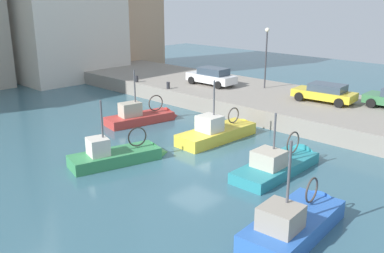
{
  "coord_description": "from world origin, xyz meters",
  "views": [
    {
      "loc": [
        -16.17,
        -15.2,
        8.62
      ],
      "look_at": [
        1.18,
        1.41,
        1.2
      ],
      "focal_mm": 40.47,
      "sensor_mm": 36.0,
      "label": 1
    }
  ],
  "objects_px": {
    "fishing_boat_teal": "(280,168)",
    "quay_streetlamp": "(266,48)",
    "fishing_boat_red": "(144,120)",
    "fishing_boat_blue": "(297,228)",
    "mooring_bollard_mid": "(168,85)",
    "parked_car_yellow": "(325,93)",
    "fishing_boat_green": "(121,160)",
    "parked_car_white": "(212,76)",
    "fishing_boat_yellow": "(220,137)",
    "mooring_bollard_north": "(137,79)"
  },
  "relations": [
    {
      "from": "fishing_boat_teal",
      "to": "quay_streetlamp",
      "type": "xyz_separation_m",
      "value": [
        11.35,
        8.89,
        4.33
      ]
    },
    {
      "from": "fishing_boat_red",
      "to": "quay_streetlamp",
      "type": "relative_size",
      "value": 1.18
    },
    {
      "from": "fishing_boat_blue",
      "to": "mooring_bollard_mid",
      "type": "height_order",
      "value": "fishing_boat_blue"
    },
    {
      "from": "parked_car_yellow",
      "to": "mooring_bollard_mid",
      "type": "relative_size",
      "value": 8.04
    },
    {
      "from": "fishing_boat_green",
      "to": "parked_car_white",
      "type": "height_order",
      "value": "fishing_boat_green"
    },
    {
      "from": "fishing_boat_blue",
      "to": "quay_streetlamp",
      "type": "relative_size",
      "value": 1.22
    },
    {
      "from": "fishing_boat_green",
      "to": "parked_car_white",
      "type": "distance_m",
      "value": 15.48
    },
    {
      "from": "fishing_boat_green",
      "to": "mooring_bollard_mid",
      "type": "bearing_deg",
      "value": 35.56
    },
    {
      "from": "fishing_boat_red",
      "to": "parked_car_yellow",
      "type": "relative_size",
      "value": 1.29
    },
    {
      "from": "fishing_boat_blue",
      "to": "parked_car_yellow",
      "type": "height_order",
      "value": "fishing_boat_blue"
    },
    {
      "from": "parked_car_yellow",
      "to": "quay_streetlamp",
      "type": "height_order",
      "value": "quay_streetlamp"
    },
    {
      "from": "fishing_boat_teal",
      "to": "mooring_bollard_mid",
      "type": "xyz_separation_m",
      "value": [
        5.7,
        14.36,
        1.35
      ]
    },
    {
      "from": "fishing_boat_yellow",
      "to": "fishing_boat_green",
      "type": "bearing_deg",
      "value": 168.42
    },
    {
      "from": "fishing_boat_red",
      "to": "fishing_boat_teal",
      "type": "bearing_deg",
      "value": -94.07
    },
    {
      "from": "fishing_boat_yellow",
      "to": "mooring_bollard_north",
      "type": "xyz_separation_m",
      "value": [
        4.0,
        12.93,
        1.35
      ]
    },
    {
      "from": "parked_car_white",
      "to": "mooring_bollard_north",
      "type": "xyz_separation_m",
      "value": [
        -3.56,
        5.57,
        -0.48
      ]
    },
    {
      "from": "fishing_boat_green",
      "to": "mooring_bollard_north",
      "type": "bearing_deg",
      "value": 47.53
    },
    {
      "from": "mooring_bollard_mid",
      "to": "quay_streetlamp",
      "type": "relative_size",
      "value": 0.11
    },
    {
      "from": "fishing_boat_red",
      "to": "fishing_boat_green",
      "type": "bearing_deg",
      "value": -139.63
    },
    {
      "from": "fishing_boat_green",
      "to": "parked_car_yellow",
      "type": "relative_size",
      "value": 1.3
    },
    {
      "from": "fishing_boat_yellow",
      "to": "mooring_bollard_north",
      "type": "bearing_deg",
      "value": 72.8
    },
    {
      "from": "fishing_boat_yellow",
      "to": "parked_car_white",
      "type": "height_order",
      "value": "fishing_boat_yellow"
    },
    {
      "from": "fishing_boat_teal",
      "to": "quay_streetlamp",
      "type": "distance_m",
      "value": 15.06
    },
    {
      "from": "fishing_boat_yellow",
      "to": "parked_car_white",
      "type": "bearing_deg",
      "value": 44.22
    },
    {
      "from": "mooring_bollard_mid",
      "to": "fishing_boat_yellow",
      "type": "bearing_deg",
      "value": -114.14
    },
    {
      "from": "fishing_boat_teal",
      "to": "mooring_bollard_mid",
      "type": "height_order",
      "value": "fishing_boat_teal"
    },
    {
      "from": "fishing_boat_yellow",
      "to": "mooring_bollard_north",
      "type": "distance_m",
      "value": 13.6
    },
    {
      "from": "fishing_boat_yellow",
      "to": "parked_car_white",
      "type": "xyz_separation_m",
      "value": [
        7.56,
        7.35,
        1.82
      ]
    },
    {
      "from": "fishing_boat_red",
      "to": "parked_car_white",
      "type": "distance_m",
      "value": 8.7
    },
    {
      "from": "parked_car_white",
      "to": "fishing_boat_red",
      "type": "bearing_deg",
      "value": -172.32
    },
    {
      "from": "fishing_boat_red",
      "to": "fishing_boat_blue",
      "type": "distance_m",
      "value": 16.27
    },
    {
      "from": "fishing_boat_green",
      "to": "fishing_boat_blue",
      "type": "xyz_separation_m",
      "value": [
        0.29,
        -10.47,
        0.01
      ]
    },
    {
      "from": "fishing_boat_yellow",
      "to": "parked_car_white",
      "type": "distance_m",
      "value": 10.7
    },
    {
      "from": "fishing_boat_teal",
      "to": "mooring_bollard_mid",
      "type": "relative_size",
      "value": 11.27
    },
    {
      "from": "fishing_boat_red",
      "to": "parked_car_white",
      "type": "height_order",
      "value": "fishing_boat_red"
    },
    {
      "from": "fishing_boat_green",
      "to": "fishing_boat_red",
      "type": "xyz_separation_m",
      "value": [
        5.72,
        4.86,
        0.02
      ]
    },
    {
      "from": "fishing_boat_red",
      "to": "quay_streetlamp",
      "type": "xyz_separation_m",
      "value": [
        10.52,
        -2.76,
        4.32
      ]
    },
    {
      "from": "mooring_bollard_mid",
      "to": "quay_streetlamp",
      "type": "distance_m",
      "value": 8.41
    },
    {
      "from": "fishing_boat_green",
      "to": "quay_streetlamp",
      "type": "xyz_separation_m",
      "value": [
        16.25,
        2.1,
        4.34
      ]
    },
    {
      "from": "quay_streetlamp",
      "to": "parked_car_white",
      "type": "bearing_deg",
      "value": 118.24
    },
    {
      "from": "fishing_boat_green",
      "to": "fishing_boat_red",
      "type": "bearing_deg",
      "value": 40.37
    },
    {
      "from": "quay_streetlamp",
      "to": "fishing_boat_blue",
      "type": "bearing_deg",
      "value": -141.76
    },
    {
      "from": "fishing_boat_blue",
      "to": "parked_car_yellow",
      "type": "relative_size",
      "value": 1.33
    },
    {
      "from": "fishing_boat_red",
      "to": "quay_streetlamp",
      "type": "distance_m",
      "value": 11.71
    },
    {
      "from": "mooring_bollard_mid",
      "to": "quay_streetlamp",
      "type": "height_order",
      "value": "quay_streetlamp"
    },
    {
      "from": "fishing_boat_yellow",
      "to": "mooring_bollard_north",
      "type": "height_order",
      "value": "fishing_boat_yellow"
    },
    {
      "from": "mooring_bollard_north",
      "to": "parked_car_white",
      "type": "bearing_deg",
      "value": -57.47
    },
    {
      "from": "fishing_boat_green",
      "to": "mooring_bollard_mid",
      "type": "distance_m",
      "value": 13.1
    },
    {
      "from": "fishing_boat_green",
      "to": "mooring_bollard_north",
      "type": "xyz_separation_m",
      "value": [
        10.6,
        11.58,
        1.36
      ]
    },
    {
      "from": "fishing_boat_teal",
      "to": "fishing_boat_yellow",
      "type": "distance_m",
      "value": 5.7
    }
  ]
}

